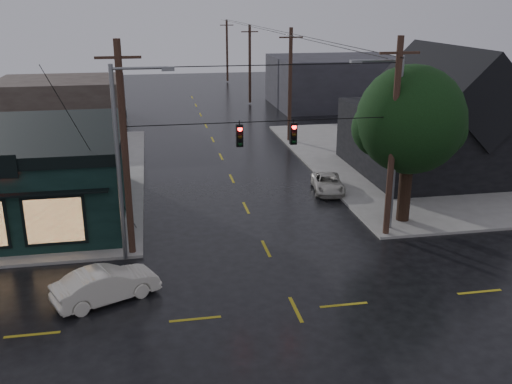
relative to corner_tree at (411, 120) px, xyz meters
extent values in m
plane|color=black|center=(-8.16, -8.16, -5.74)|extent=(160.00, 160.00, 0.00)
cube|color=gray|center=(11.84, 11.84, -5.66)|extent=(28.00, 28.00, 0.15)
cube|color=black|center=(6.84, 8.84, -3.34)|extent=(12.00, 11.00, 4.50)
cylinder|color=black|center=(0.00, 0.00, -3.42)|extent=(0.70, 0.70, 4.33)
sphere|color=black|center=(0.00, 0.00, 0.04)|extent=(5.75, 5.75, 5.75)
cylinder|color=black|center=(-8.16, -1.66, 0.56)|extent=(13.00, 0.04, 0.04)
cube|color=#352A26|center=(-22.16, 31.84, -3.54)|extent=(12.00, 10.00, 4.40)
cube|color=#2B2A30|center=(7.84, 36.84, -2.94)|extent=(14.00, 12.00, 5.60)
imported|color=silver|center=(-15.59, -6.01, -5.03)|extent=(4.50, 3.15, 1.41)
imported|color=beige|center=(-2.47, 5.94, -5.18)|extent=(2.46, 4.23, 1.11)
camera|label=1|loc=(-13.36, -27.57, 5.90)|focal=40.00mm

